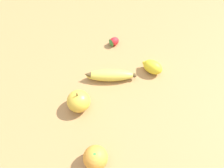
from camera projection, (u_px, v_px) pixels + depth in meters
name	position (u px, v px, depth m)	size (l,w,h in m)	color
ground_plane	(103.00, 96.00, 0.79)	(3.00, 3.00, 0.00)	#A87A47
banana	(110.00, 76.00, 0.81)	(0.19, 0.10, 0.04)	#DBCC4C
orange	(95.00, 158.00, 0.63)	(0.07, 0.07, 0.07)	orange
strawberry	(113.00, 42.00, 0.92)	(0.05, 0.06, 0.03)	red
apple	(79.00, 101.00, 0.74)	(0.08, 0.08, 0.08)	gold
lemon	(153.00, 67.00, 0.83)	(0.09, 0.07, 0.05)	yellow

